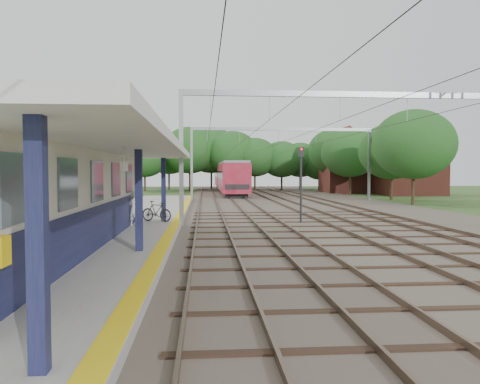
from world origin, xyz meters
name	(u,v)px	position (x,y,z in m)	size (l,w,h in m)	color
ground	(398,315)	(0.00, 0.00, 0.00)	(160.00, 160.00, 0.00)	#2D4C1E
ballast_bed	(297,205)	(4.00, 30.00, 0.05)	(18.00, 90.00, 0.10)	#473D33
platform	(129,227)	(-7.50, 14.00, 0.17)	(5.00, 52.00, 0.35)	gray
yellow_stripe	(175,223)	(-5.25, 14.00, 0.35)	(0.45, 52.00, 0.01)	yellow
station_building	(52,196)	(-8.88, 7.00, 2.04)	(3.41, 18.00, 3.40)	beige
canopy	(77,146)	(-7.77, 6.00, 3.64)	(6.40, 20.00, 3.44)	#13173E
rail_tracks	(268,203)	(1.50, 30.00, 0.18)	(11.80, 88.00, 0.15)	brown
catenary_system	(302,135)	(3.39, 25.28, 5.51)	(17.22, 88.00, 7.00)	gray
tree_band	(258,157)	(3.84, 57.12, 4.92)	(31.72, 30.88, 8.82)	#382619
house_near	(410,170)	(21.00, 46.00, 2.99)	(7.00, 6.12, 7.89)	brown
house_far	(353,169)	(16.00, 52.00, 3.23)	(8.00, 6.12, 8.66)	brown
person	(134,209)	(-7.05, 12.77, 1.15)	(0.58, 0.38, 1.60)	silver
bicycle	(157,211)	(-6.23, 14.65, 0.86)	(0.48, 1.71, 1.03)	black
train	(228,176)	(-0.50, 56.59, 2.16)	(2.96, 36.79, 3.88)	black
signal_post	(301,177)	(1.35, 15.87, 2.58)	(0.29, 0.26, 4.16)	black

